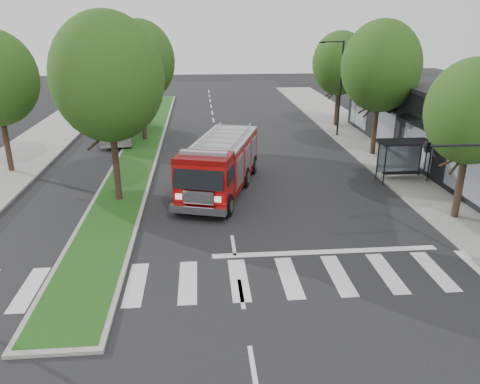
% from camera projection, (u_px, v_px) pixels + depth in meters
% --- Properties ---
extents(ground, '(140.00, 140.00, 0.00)m').
position_uv_depth(ground, '(233.00, 245.00, 21.20)').
color(ground, black).
rests_on(ground, ground).
extents(sidewalk_right, '(5.00, 80.00, 0.15)m').
position_uv_depth(sidewalk_right, '(407.00, 170.00, 31.52)').
color(sidewalk_right, gray).
rests_on(sidewalk_right, ground).
extents(median, '(3.00, 50.00, 0.15)m').
position_uv_depth(median, '(143.00, 146.00, 37.50)').
color(median, gray).
rests_on(median, ground).
extents(storefront_row, '(8.00, 30.00, 5.00)m').
position_uv_depth(storefront_row, '(477.00, 133.00, 31.04)').
color(storefront_row, black).
rests_on(storefront_row, ground).
extents(bus_shelter, '(3.20, 1.60, 2.61)m').
position_uv_depth(bus_shelter, '(404.00, 149.00, 29.00)').
color(bus_shelter, black).
rests_on(bus_shelter, ground).
extents(tree_right_near, '(4.40, 4.40, 8.05)m').
position_uv_depth(tree_right_near, '(472.00, 112.00, 22.08)').
color(tree_right_near, black).
rests_on(tree_right_near, ground).
extents(tree_right_mid, '(5.60, 5.60, 9.72)m').
position_uv_depth(tree_right_mid, '(381.00, 66.00, 32.94)').
color(tree_right_mid, black).
rests_on(tree_right_mid, ground).
extents(tree_right_far, '(5.00, 5.00, 8.73)m').
position_uv_depth(tree_right_far, '(340.00, 63.00, 42.51)').
color(tree_right_far, black).
rests_on(tree_right_far, ground).
extents(tree_median_near, '(5.80, 5.80, 10.16)m').
position_uv_depth(tree_median_near, '(108.00, 78.00, 23.95)').
color(tree_median_near, black).
rests_on(tree_median_near, ground).
extents(tree_median_far, '(5.60, 5.60, 9.72)m').
position_uv_depth(tree_median_far, '(140.00, 61.00, 37.14)').
color(tree_median_far, black).
rests_on(tree_median_far, ground).
extents(streetlight_right_far, '(2.11, 0.20, 8.00)m').
position_uv_depth(streetlight_right_far, '(339.00, 84.00, 39.15)').
color(streetlight_right_far, black).
rests_on(streetlight_right_far, ground).
extents(fire_engine, '(5.49, 10.09, 3.35)m').
position_uv_depth(fire_engine, '(220.00, 165.00, 27.36)').
color(fire_engine, '#680505').
rests_on(fire_engine, ground).
extents(city_bus, '(3.64, 10.54, 2.88)m').
position_uv_depth(city_bus, '(117.00, 120.00, 40.28)').
color(city_bus, '#A9A9AD').
rests_on(city_bus, ground).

